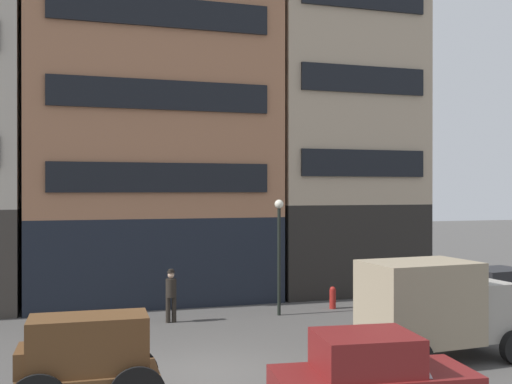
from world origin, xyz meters
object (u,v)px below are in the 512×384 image
at_px(delivery_truck_near, 438,306).
at_px(streetlamp_curbside, 279,240).
at_px(sedan_dark, 499,296).
at_px(sedan_light, 372,383).
at_px(fire_hydrant_curbside, 333,297).
at_px(pedestrian_officer, 171,293).
at_px(cargo_wagon, 86,358).

relative_size(delivery_truck_near, streetlamp_curbside, 1.08).
bearing_deg(sedan_dark, sedan_light, -140.39).
height_order(sedan_dark, streetlamp_curbside, streetlamp_curbside).
bearing_deg(fire_hydrant_curbside, sedan_dark, -42.09).
relative_size(sedan_light, pedestrian_officer, 2.14).
relative_size(pedestrian_officer, fire_hydrant_curbside, 2.16).
relative_size(delivery_truck_near, fire_hydrant_curbside, 5.36).
relative_size(sedan_dark, streetlamp_curbside, 0.94).
height_order(sedan_dark, fire_hydrant_curbside, sedan_dark).
xyz_separation_m(cargo_wagon, delivery_truck_near, (8.91, 1.35, 0.28)).
relative_size(cargo_wagon, sedan_light, 0.77).
distance_m(cargo_wagon, sedan_light, 5.56).
relative_size(cargo_wagon, sedan_dark, 0.76).
bearing_deg(sedan_dark, delivery_truck_near, -144.37).
distance_m(delivery_truck_near, pedestrian_officer, 8.88).
bearing_deg(delivery_truck_near, fire_hydrant_curbside, 88.21).
bearing_deg(pedestrian_officer, streetlamp_curbside, 0.74).
bearing_deg(sedan_dark, streetlamp_curbside, 153.18).
height_order(cargo_wagon, sedan_light, cargo_wagon).
bearing_deg(pedestrian_officer, delivery_truck_near, -47.75).
xyz_separation_m(delivery_truck_near, fire_hydrant_curbside, (0.22, 7.16, -1.00)).
height_order(sedan_light, streetlamp_curbside, streetlamp_curbside).
bearing_deg(streetlamp_curbside, cargo_wagon, -130.54).
bearing_deg(pedestrian_officer, sedan_dark, -17.48).
height_order(cargo_wagon, pedestrian_officer, cargo_wagon).
bearing_deg(fire_hydrant_curbside, streetlamp_curbside, -166.83).
height_order(delivery_truck_near, sedan_light, delivery_truck_near).
height_order(cargo_wagon, sedan_dark, cargo_wagon).
xyz_separation_m(cargo_wagon, sedan_dark, (13.46, 4.61, -0.23)).
bearing_deg(sedan_light, pedestrian_officer, 101.39).
distance_m(delivery_truck_near, streetlamp_curbside, 7.05).
relative_size(cargo_wagon, delivery_truck_near, 0.66).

